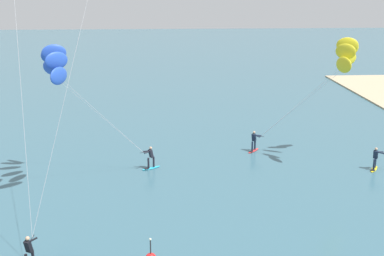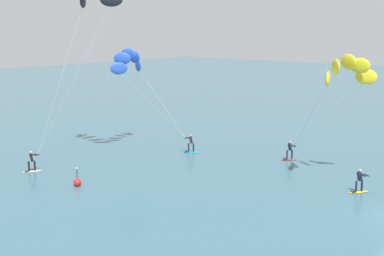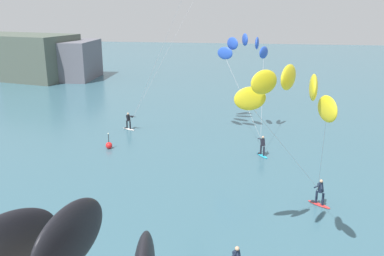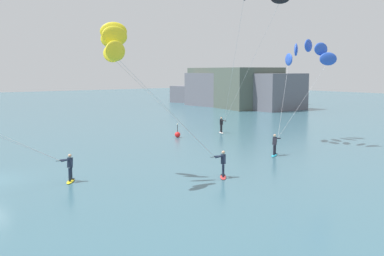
% 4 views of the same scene
% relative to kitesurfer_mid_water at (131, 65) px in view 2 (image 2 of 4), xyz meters
% --- Properties ---
extents(kitesurfer_mid_water, '(4.89, 7.99, 9.27)m').
position_rel_kitesurfer_mid_water_xyz_m(kitesurfer_mid_water, '(0.00, 0.00, 0.00)').
color(kitesurfer_mid_water, '#23ADD1').
rests_on(kitesurfer_mid_water, ground).
extents(kitesurfer_far_out, '(5.83, 8.05, 9.32)m').
position_rel_kitesurfer_mid_water_xyz_m(kitesurfer_far_out, '(2.53, -19.48, 0.05)').
color(kitesurfer_far_out, red).
rests_on(kitesurfer_far_out, ground).
extents(marker_buoy, '(0.56, 0.56, 1.38)m').
position_rel_kitesurfer_mid_water_xyz_m(marker_buoy, '(-11.01, -5.85, -7.48)').
color(marker_buoy, red).
rests_on(marker_buoy, ground).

